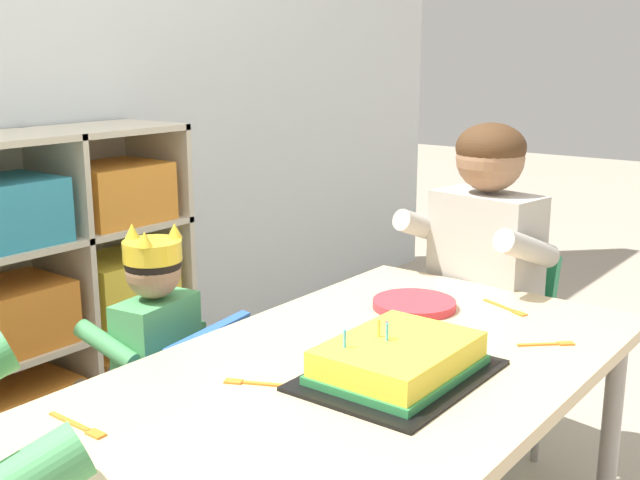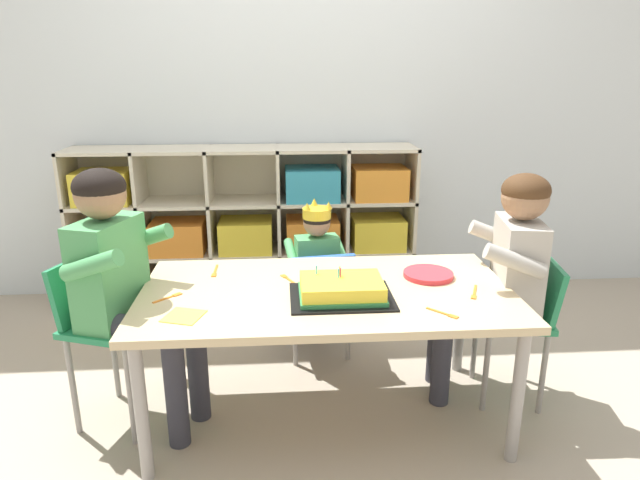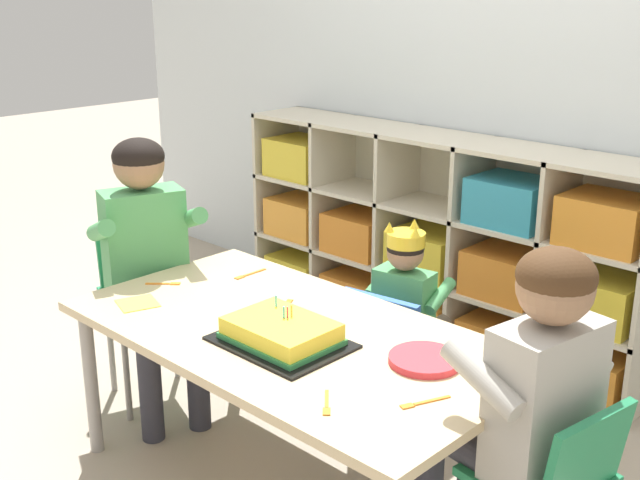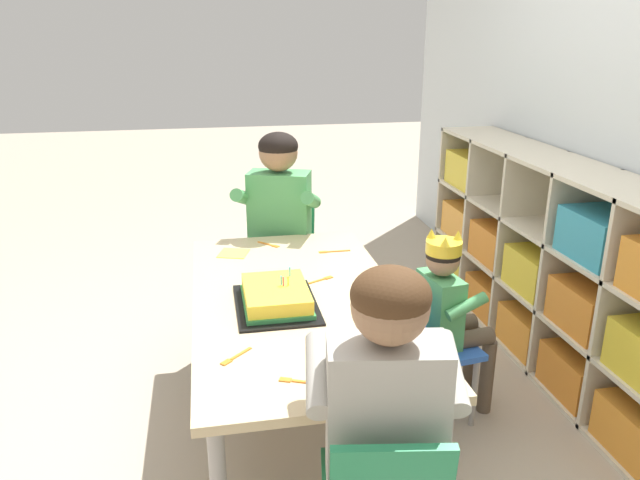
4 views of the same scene
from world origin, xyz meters
name	(u,v)px [view 4 (image 4 of 4)]	position (x,y,z in m)	size (l,w,h in m)	color
ground	(299,427)	(0.00, 0.00, 0.00)	(16.00, 16.00, 0.00)	tan
storage_cubby_shelf	(549,275)	(-0.37, 1.27, 0.42)	(2.06, 0.33, 0.97)	beige
activity_table	(298,310)	(0.00, 0.00, 0.53)	(1.46, 0.78, 0.58)	#D1B789
classroom_chair_blue	(424,341)	(0.01, 0.51, 0.34)	(0.37, 0.35, 0.58)	blue
child_with_crown	(449,304)	(-0.01, 0.61, 0.49)	(0.32, 0.32, 0.80)	#4C9E5B
classroom_chair_adult_side	(283,250)	(-0.89, 0.06, 0.44)	(0.42, 0.42, 0.70)	#238451
adult_helper_seated	(277,216)	(-0.78, 0.02, 0.66)	(0.48, 0.46, 1.06)	#4C9E5B
guest_at_table_side	(383,399)	(0.76, 0.11, 0.62)	(0.46, 0.44, 1.01)	#B2ADA3
birthday_cake_on_tray	(276,297)	(0.05, -0.09, 0.61)	(0.39, 0.29, 0.11)	black
paper_plate_stack	(353,350)	(0.44, 0.11, 0.59)	(0.21, 0.21, 0.02)	#DB333D
paper_napkin_square	(234,253)	(-0.52, -0.21, 0.58)	(0.13, 0.13, 0.00)	#F4DB4C
fork_scattered_mid_table	(300,381)	(0.57, -0.08, 0.58)	(0.07, 0.14, 0.00)	orange
fork_near_cake_tray	(321,280)	(-0.15, 0.12, 0.58)	(0.07, 0.12, 0.00)	orange
fork_beside_plate_stack	(332,251)	(-0.46, 0.23, 0.58)	(0.02, 0.14, 0.00)	orange
fork_near_child_seat	(235,357)	(0.40, -0.26, 0.58)	(0.10, 0.10, 0.00)	orange
fork_by_napkin	(270,245)	(-0.61, -0.04, 0.58)	(0.10, 0.10, 0.00)	orange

